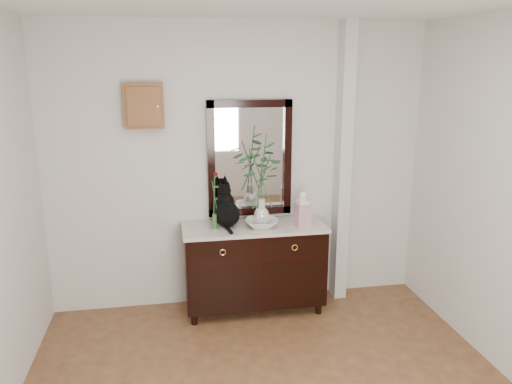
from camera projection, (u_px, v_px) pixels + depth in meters
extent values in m
cube|color=silver|center=(239.00, 168.00, 4.73)|extent=(3.60, 0.04, 2.70)
cube|color=silver|center=(343.00, 166.00, 4.82)|extent=(0.12, 0.20, 2.70)
cube|color=black|center=(254.00, 265.00, 4.73)|extent=(1.30, 0.50, 0.82)
cube|color=beige|center=(254.00, 227.00, 4.64)|extent=(1.33, 0.52, 0.03)
cube|color=black|center=(250.00, 159.00, 4.71)|extent=(0.80, 0.06, 1.10)
cube|color=white|center=(249.00, 158.00, 4.72)|extent=(0.66, 0.01, 0.96)
cube|color=brown|center=(144.00, 106.00, 4.40)|extent=(0.35, 0.10, 0.40)
imported|color=white|center=(261.00, 223.00, 4.59)|extent=(0.32, 0.32, 0.07)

